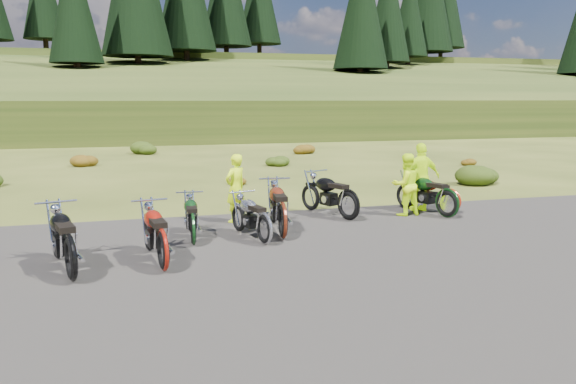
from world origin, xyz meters
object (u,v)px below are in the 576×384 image
object	(u,v)px
motorcycle_0	(72,283)
motorcycle_7	(447,219)
person_middle	(236,189)
motorcycle_3	(264,246)

from	to	relation	value
motorcycle_0	motorcycle_7	bearing A→B (deg)	-87.16
person_middle	motorcycle_7	bearing A→B (deg)	135.80
motorcycle_0	motorcycle_7	world-z (taller)	motorcycle_0
motorcycle_7	motorcycle_0	bearing A→B (deg)	88.70
motorcycle_0	motorcycle_3	bearing A→B (deg)	-83.07
motorcycle_0	person_middle	xyz separation A→B (m)	(3.56, 3.90, 0.87)
motorcycle_7	motorcycle_3	bearing A→B (deg)	85.66
motorcycle_0	motorcycle_3	world-z (taller)	motorcycle_0
motorcycle_3	person_middle	distance (m)	2.54
motorcycle_7	person_middle	size ratio (longest dim) A/B	1.27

